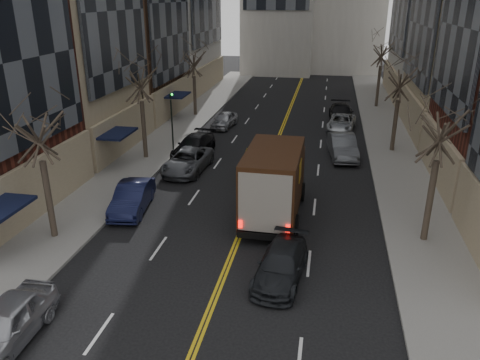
% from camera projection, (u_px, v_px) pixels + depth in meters
% --- Properties ---
extents(sidewalk_left, '(4.00, 66.00, 0.15)m').
position_uv_depth(sidewalk_left, '(174.00, 131.00, 40.15)').
color(sidewalk_left, slate).
rests_on(sidewalk_left, ground).
extents(sidewalk_right, '(4.00, 66.00, 0.15)m').
position_uv_depth(sidewalk_right, '(391.00, 143.00, 37.03)').
color(sidewalk_right, slate).
rests_on(sidewalk_right, ground).
extents(tree_lf_near, '(3.20, 3.20, 8.41)m').
position_uv_depth(tree_lf_near, '(34.00, 113.00, 20.50)').
color(tree_lf_near, '#382D23').
rests_on(tree_lf_near, sidewalk_left).
extents(tree_lf_mid, '(3.20, 3.20, 8.91)m').
position_uv_depth(tree_lf_mid, '(139.00, 66.00, 31.32)').
color(tree_lf_mid, '#382D23').
rests_on(tree_lf_mid, sidewalk_left).
extents(tree_lf_far, '(3.20, 3.20, 8.12)m').
position_uv_depth(tree_lf_far, '(193.00, 52.00, 43.39)').
color(tree_lf_far, '#382D23').
rests_on(tree_lf_far, sidewalk_left).
extents(tree_rt_near, '(3.20, 3.20, 8.71)m').
position_uv_depth(tree_rt_near, '(445.00, 110.00, 20.10)').
color(tree_rt_near, '#382D23').
rests_on(tree_rt_near, sidewalk_right).
extents(tree_rt_mid, '(3.20, 3.20, 8.32)m').
position_uv_depth(tree_rt_mid, '(402.00, 69.00, 32.98)').
color(tree_rt_mid, '#382D23').
rests_on(tree_rt_mid, sidewalk_right).
extents(tree_rt_far, '(3.20, 3.20, 9.11)m').
position_uv_depth(tree_rt_far, '(383.00, 41.00, 46.45)').
color(tree_rt_far, '#382D23').
rests_on(tree_rt_far, sidewalk_right).
extents(traffic_signal, '(0.29, 0.26, 4.70)m').
position_uv_depth(traffic_signal, '(172.00, 115.00, 34.29)').
color(traffic_signal, black).
rests_on(traffic_signal, sidewalk_left).
extents(ups_truck, '(3.00, 7.14, 3.89)m').
position_uv_depth(ups_truck, '(274.00, 182.00, 24.37)').
color(ups_truck, black).
rests_on(ups_truck, ground).
extents(observer_sedan, '(2.30, 4.64, 1.30)m').
position_uv_depth(observer_sedan, '(281.00, 265.00, 19.35)').
color(observer_sedan, black).
rests_on(observer_sedan, ground).
extents(taxi, '(2.64, 5.31, 1.45)m').
position_uv_depth(taxi, '(260.00, 162.00, 30.88)').
color(taxi, yellow).
rests_on(taxi, ground).
extents(pedestrian, '(0.54, 0.64, 1.50)m').
position_uv_depth(pedestrian, '(284.00, 202.00, 24.98)').
color(pedestrian, black).
rests_on(pedestrian, ground).
extents(parked_lf_a, '(1.92, 4.49, 1.51)m').
position_uv_depth(parked_lf_a, '(6.00, 324.00, 15.71)').
color(parked_lf_a, '#B9BBC1').
rests_on(parked_lf_a, ground).
extents(parked_lf_b, '(2.20, 4.73, 1.50)m').
position_uv_depth(parked_lf_b, '(132.00, 198.00, 25.47)').
color(parked_lf_b, black).
rests_on(parked_lf_b, ground).
extents(parked_lf_c, '(2.68, 5.27, 1.43)m').
position_uv_depth(parked_lf_c, '(188.00, 161.00, 31.16)').
color(parked_lf_c, '#47494E').
rests_on(parked_lf_c, ground).
extents(parked_lf_d, '(2.63, 5.20, 1.45)m').
position_uv_depth(parked_lf_d, '(194.00, 146.00, 34.20)').
color(parked_lf_d, black).
rests_on(parked_lf_d, ground).
extents(parked_lf_e, '(2.03, 4.10, 1.34)m').
position_uv_depth(parked_lf_e, '(224.00, 120.00, 41.44)').
color(parked_lf_e, '#A1A3A9').
rests_on(parked_lf_e, ground).
extents(parked_rt_a, '(2.31, 5.14, 1.64)m').
position_uv_depth(parked_rt_a, '(343.00, 146.00, 33.78)').
color(parked_rt_a, '#4A4D51').
rests_on(parked_rt_a, ground).
extents(parked_rt_b, '(2.79, 5.02, 1.33)m').
position_uv_depth(parked_rt_b, '(341.00, 123.00, 40.59)').
color(parked_rt_b, '#B0B4B8').
rests_on(parked_rt_b, ground).
extents(parked_rt_c, '(2.33, 5.37, 1.54)m').
position_uv_depth(parked_rt_c, '(341.00, 113.00, 43.42)').
color(parked_rt_c, black).
rests_on(parked_rt_c, ground).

